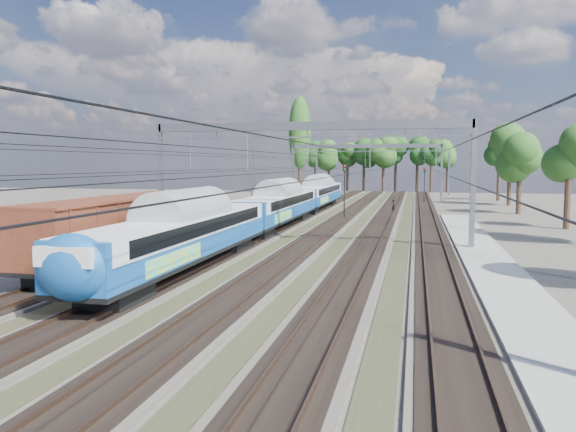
% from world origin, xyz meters
% --- Properties ---
extents(track_bed, '(21.00, 130.00, 0.34)m').
position_xyz_m(track_bed, '(-0.00, 45.00, 0.10)').
color(track_bed, '#47423A').
rests_on(track_bed, ground).
extents(platform, '(3.00, 70.00, 0.30)m').
position_xyz_m(platform, '(12.00, 20.00, 0.15)').
color(platform, gray).
rests_on(platform, ground).
extents(catenary, '(25.65, 130.00, 9.00)m').
position_xyz_m(catenary, '(0.33, 52.69, 6.40)').
color(catenary, slate).
rests_on(catenary, ground).
extents(tree_belt, '(39.04, 101.06, 11.91)m').
position_xyz_m(tree_belt, '(9.33, 86.15, 8.07)').
color(tree_belt, black).
rests_on(tree_belt, ground).
extents(poplar, '(4.40, 4.40, 19.04)m').
position_xyz_m(poplar, '(-14.50, 98.00, 11.89)').
color(poplar, black).
rests_on(poplar, ground).
extents(emu_train, '(3.07, 64.98, 4.49)m').
position_xyz_m(emu_train, '(-4.50, 39.50, 2.65)').
color(emu_train, black).
rests_on(emu_train, ground).
extents(freight_boxcar, '(3.15, 15.19, 3.92)m').
position_xyz_m(freight_boxcar, '(-9.00, 18.90, 2.39)').
color(freight_boxcar, black).
rests_on(freight_boxcar, ground).
extents(worker, '(0.43, 0.62, 1.66)m').
position_xyz_m(worker, '(5.14, 59.51, 0.83)').
color(worker, black).
rests_on(worker, ground).
extents(signal_near, '(0.39, 0.36, 5.89)m').
position_xyz_m(signal_near, '(0.29, 49.73, 3.73)').
color(signal_near, black).
rests_on(signal_near, ground).
extents(signal_far, '(0.33, 0.30, 5.33)m').
position_xyz_m(signal_far, '(9.01, 77.88, 3.37)').
color(signal_far, black).
rests_on(signal_far, ground).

